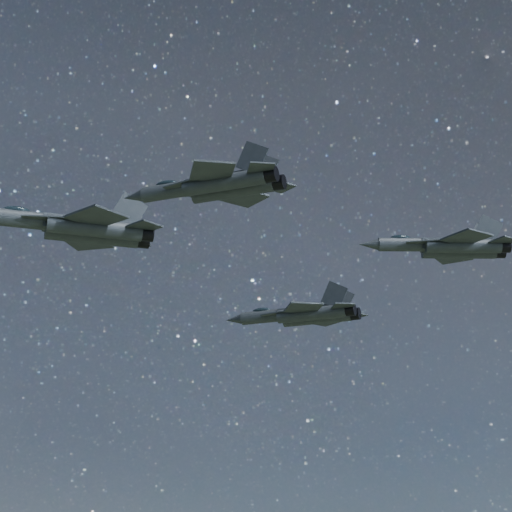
{
  "coord_description": "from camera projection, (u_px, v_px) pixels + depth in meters",
  "views": [
    {
      "loc": [
        9.5,
        -84.72,
        119.37
      ],
      "look_at": [
        3.49,
        -1.86,
        146.58
      ],
      "focal_mm": 60.0,
      "sensor_mm": 36.0,
      "label": 1
    }
  ],
  "objects": [
    {
      "name": "jet_right",
      "position": [
        216.0,
        186.0,
        74.59
      ],
      "size": [
        16.03,
        10.75,
        4.05
      ],
      "rotation": [
        0.0,
        0.0,
        -0.32
      ],
      "color": "#2E353A"
    },
    {
      "name": "jet_slot",
      "position": [
        449.0,
        247.0,
        85.13
      ],
      "size": [
        15.57,
        10.95,
        3.93
      ],
      "rotation": [
        0.0,
        0.0,
        0.09
      ],
      "color": "#2E353A"
    },
    {
      "name": "jet_left",
      "position": [
        304.0,
        315.0,
        105.08
      ],
      "size": [
        18.17,
        12.19,
        4.59
      ],
      "rotation": [
        0.0,
        0.0,
        -0.32
      ],
      "color": "#2E353A"
    },
    {
      "name": "jet_lead",
      "position": [
        78.0,
        227.0,
        85.34
      ],
      "size": [
        19.42,
        12.85,
        4.96
      ],
      "rotation": [
        0.0,
        0.0,
        0.38
      ],
      "color": "#2E353A"
    }
  ]
}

